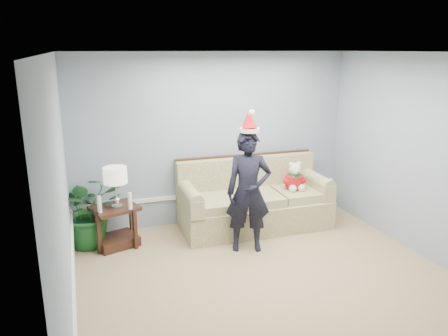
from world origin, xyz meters
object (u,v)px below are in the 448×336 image
side_table (116,230)px  houseplant (89,210)px  man (248,192)px  teddy_bear (295,179)px  table_lamp (115,177)px  sofa (253,202)px

side_table → houseplant: (-0.34, 0.17, 0.30)m
man → teddy_bear: size_ratio=3.66×
table_lamp → houseplant: size_ratio=0.55×
teddy_bear → houseplant: bearing=-179.2°
side_table → houseplant: bearing=154.4°
sofa → side_table: sofa is taller
sofa → teddy_bear: (0.65, -0.12, 0.35)m
side_table → houseplant: houseplant is taller
sofa → teddy_bear: 0.75m
man → teddy_bear: man is taller
teddy_bear → side_table: bearing=-176.4°
side_table → man: size_ratio=0.44×
houseplant → table_lamp: bearing=-28.7°
side_table → man: bearing=-22.4°
side_table → table_lamp: size_ratio=1.27×
table_lamp → houseplant: 0.66m
man → houseplant: bearing=174.1°
man → teddy_bear: bearing=48.3°
sofa → table_lamp: table_lamp is taller
table_lamp → houseplant: bearing=151.3°
table_lamp → teddy_bear: size_ratio=1.26×
teddy_bear → man: bearing=-143.5°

